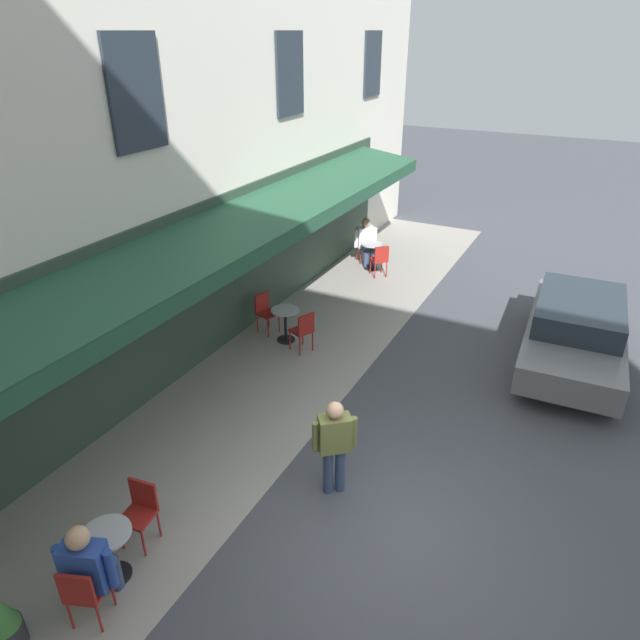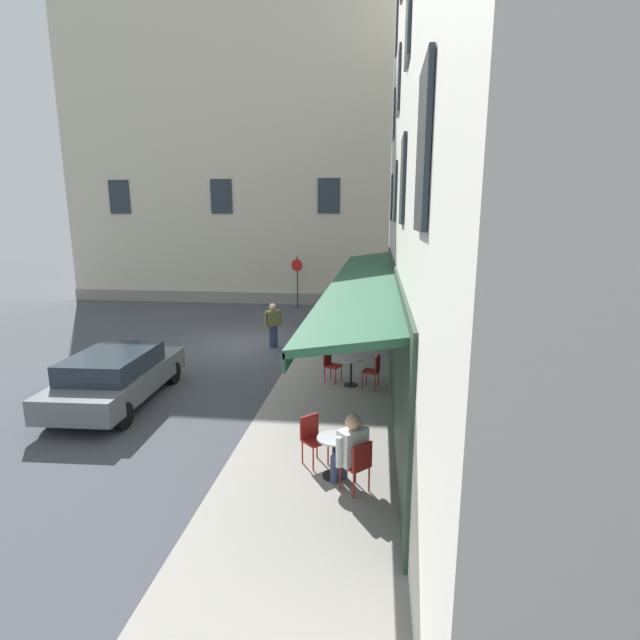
# 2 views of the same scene
# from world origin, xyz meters

# --- Properties ---
(ground_plane) EXTENTS (70.00, 70.00, 0.00)m
(ground_plane) POSITION_xyz_m (0.00, 0.00, 0.00)
(ground_plane) COLOR #42444C
(sidewalk_cafe_terrace) EXTENTS (20.50, 3.20, 0.01)m
(sidewalk_cafe_terrace) POSITION_xyz_m (-3.25, -3.40, 0.00)
(sidewalk_cafe_terrace) COLOR gray
(sidewalk_cafe_terrace) RESTS_ON ground_plane
(cafe_building_facade) EXTENTS (20.00, 10.70, 15.00)m
(cafe_building_facade) POSITION_xyz_m (-4.00, -9.49, 7.49)
(cafe_building_facade) COLOR silver
(cafe_building_facade) RESTS_ON ground_plane
(corner_building_facade) EXTENTS (10.12, 17.00, 15.00)m
(corner_building_facade) POSITION_xyz_m (13.00, 3.50, 7.50)
(corner_building_facade) COLOR beige
(corner_building_facade) RESTS_ON ground_plane
(back_alley_steps) EXTENTS (2.40, 1.75, 0.60)m
(back_alley_steps) POSITION_xyz_m (6.60, -4.59, 0.24)
(back_alley_steps) COLOR gray
(back_alley_steps) RESTS_ON ground_plane
(cafe_table_near_entrance) EXTENTS (0.60, 0.60, 0.75)m
(cafe_table_near_entrance) POSITION_xyz_m (2.13, -2.70, 0.49)
(cafe_table_near_entrance) COLOR black
(cafe_table_near_entrance) RESTS_ON ground_plane
(cafe_chair_red_corner_right) EXTENTS (0.52, 0.52, 0.91)m
(cafe_chair_red_corner_right) POSITION_xyz_m (2.72, -2.47, 0.55)
(cafe_chair_red_corner_right) COLOR maroon
(cafe_chair_red_corner_right) RESTS_ON ground_plane
(cafe_chair_red_under_awning) EXTENTS (0.45, 0.45, 0.91)m
(cafe_chair_red_under_awning) POSITION_xyz_m (1.51, -2.78, 0.55)
(cafe_chair_red_under_awning) COLOR maroon
(cafe_chair_red_under_awning) RESTS_ON ground_plane
(cafe_table_mid_terrace) EXTENTS (0.60, 0.60, 0.75)m
(cafe_table_mid_terrace) POSITION_xyz_m (-4.01, -3.86, 0.49)
(cafe_table_mid_terrace) COLOR black
(cafe_table_mid_terrace) RESTS_ON ground_plane
(cafe_chair_red_near_door) EXTENTS (0.52, 0.52, 0.91)m
(cafe_chair_red_near_door) POSITION_xyz_m (-3.77, -3.28, 0.55)
(cafe_chair_red_near_door) COLOR maroon
(cafe_chair_red_near_door) RESTS_ON ground_plane
(cafe_chair_red_kerbside) EXTENTS (0.49, 0.49, 0.91)m
(cafe_chair_red_kerbside) POSITION_xyz_m (-4.17, -4.47, 0.55)
(cafe_chair_red_kerbside) COLOR maroon
(cafe_chair_red_kerbside) RESTS_ON ground_plane
(cafe_table_streetside) EXTENTS (0.60, 0.60, 0.75)m
(cafe_table_streetside) POSITION_xyz_m (-8.73, -3.83, 0.49)
(cafe_table_streetside) COLOR black
(cafe_table_streetside) RESTS_ON ground_plane
(cafe_chair_red_back_row) EXTENTS (0.57, 0.57, 0.91)m
(cafe_chair_red_back_row) POSITION_xyz_m (-8.28, -3.39, 0.55)
(cafe_chair_red_back_row) COLOR maroon
(cafe_chair_red_back_row) RESTS_ON ground_plane
(cafe_chair_red_corner_left) EXTENTS (0.57, 0.57, 0.91)m
(cafe_chair_red_corner_left) POSITION_xyz_m (-9.18, -4.28, 0.55)
(cafe_chair_red_corner_left) COLOR maroon
(cafe_chair_red_corner_left) RESTS_ON ground_plane
(seated_patron_in_blue) EXTENTS (0.65, 0.66, 1.34)m
(seated_patron_in_blue) POSITION_xyz_m (2.52, -2.55, 0.71)
(seated_patron_in_blue) COLOR navy
(seated_patron_in_blue) RESTS_ON ground_plane
(seated_companion_in_white) EXTENTS (0.66, 0.66, 1.34)m
(seated_companion_in_white) POSITION_xyz_m (-9.03, -4.12, 0.71)
(seated_companion_in_white) COLOR navy
(seated_companion_in_white) RESTS_ON ground_plane
(walking_pedestrian_in_olive) EXTENTS (0.49, 0.52, 1.56)m
(walking_pedestrian_in_olive) POSITION_xyz_m (-0.44, -0.94, 0.91)
(walking_pedestrian_in_olive) COLOR navy
(walking_pedestrian_in_olive) RESTS_ON ground_plane
(no_parking_sign) EXTENTS (0.15, 0.58, 2.60)m
(no_parking_sign) POSITION_xyz_m (6.93, -0.55, 1.79)
(no_parking_sign) COLOR black
(no_parking_sign) RESTS_ON ground_plane
(potted_plant_entrance_left) EXTENTS (0.58, 0.58, 0.97)m
(potted_plant_entrance_left) POSITION_xyz_m (3.59, -4.54, 0.58)
(potted_plant_entrance_left) COLOR #4C4C51
(potted_plant_entrance_left) RESTS_ON ground_plane
(potted_plant_entrance_right) EXTENTS (0.33, 0.33, 1.08)m
(potted_plant_entrance_right) POSITION_xyz_m (6.42, -3.06, 0.53)
(potted_plant_entrance_right) COLOR brown
(potted_plant_entrance_right) RESTS_ON ground_plane
(potted_plant_mid_terrace) EXTENTS (0.37, 0.37, 0.84)m
(potted_plant_mid_terrace) POSITION_xyz_m (5.58, -3.49, 0.41)
(potted_plant_mid_terrace) COLOR brown
(potted_plant_mid_terrace) RESTS_ON ground_plane
(potted_plant_by_steps) EXTENTS (0.40, 0.40, 0.86)m
(potted_plant_by_steps) POSITION_xyz_m (3.33, -3.07, 0.42)
(potted_plant_by_steps) COLOR #2D2D33
(potted_plant_by_steps) RESTS_ON ground_plane
(parked_car_grey) EXTENTS (4.38, 1.99, 1.33)m
(parked_car_grey) POSITION_xyz_m (-5.97, 1.74, 0.71)
(parked_car_grey) COLOR slate
(parked_car_grey) RESTS_ON ground_plane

